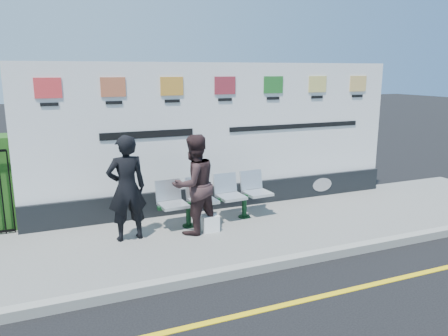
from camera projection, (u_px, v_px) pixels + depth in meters
name	position (u px, v px, depth m)	size (l,w,h in m)	color
ground	(301.00, 302.00, 5.72)	(80.00, 80.00, 0.00)	black
pavement	(227.00, 233.00, 7.96)	(14.00, 3.00, 0.12)	slate
kerb	(265.00, 266.00, 6.61)	(14.00, 0.18, 0.14)	gray
yellow_line	(301.00, 301.00, 5.72)	(14.00, 0.10, 0.01)	yellow
billboard	(223.00, 146.00, 9.07)	(8.00, 0.30, 3.00)	black
bench	(217.00, 210.00, 8.35)	(2.25, 0.58, 0.48)	silver
woman_left	(127.00, 188.00, 7.34)	(0.66, 0.43, 1.82)	black
woman_right	(194.00, 184.00, 7.66)	(0.86, 0.67, 1.77)	#322021
handbag_brown	(203.00, 193.00, 8.14)	(0.31, 0.13, 0.24)	black
carrier_bag_white	(210.00, 224.00, 7.85)	(0.30, 0.18, 0.30)	white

